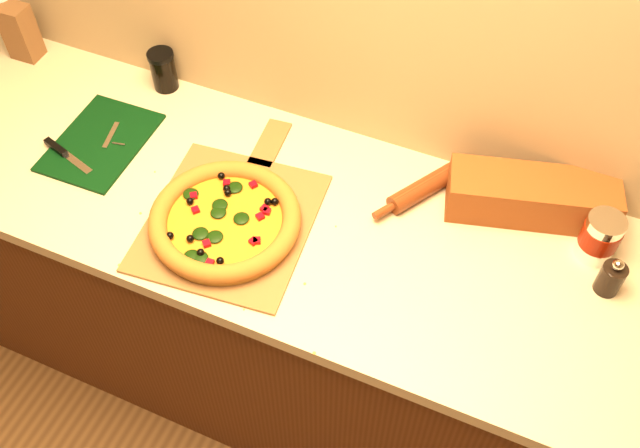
{
  "coord_description": "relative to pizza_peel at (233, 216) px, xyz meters",
  "views": [
    {
      "loc": [
        0.43,
        0.42,
        2.28
      ],
      "look_at": [
        0.02,
        1.38,
        0.96
      ],
      "focal_mm": 40.0,
      "sensor_mm": 36.0,
      "label": 1
    }
  ],
  "objects": [
    {
      "name": "dark_jar",
      "position": [
        -0.41,
        0.36,
        0.06
      ],
      "size": [
        0.07,
        0.07,
        0.12
      ],
      "color": "black",
      "rests_on": "countertop"
    },
    {
      "name": "paper_bag",
      "position": [
        -0.87,
        0.31,
        0.08
      ],
      "size": [
        0.09,
        0.07,
        0.17
      ],
      "primitive_type": "cube",
      "rotation": [
        0.0,
        0.0,
        0.02
      ],
      "color": "brown",
      "rests_on": "countertop"
    },
    {
      "name": "bread_bag",
      "position": [
        0.66,
        0.31,
        0.05
      ],
      "size": [
        0.43,
        0.23,
        0.11
      ],
      "primitive_type": "cube",
      "rotation": [
        0.0,
        0.0,
        0.27
      ],
      "color": "brown",
      "rests_on": "countertop"
    },
    {
      "name": "pepper_grinder",
      "position": [
        0.88,
        0.16,
        0.04
      ],
      "size": [
        0.06,
        0.06,
        0.11
      ],
      "color": "black",
      "rests_on": "countertop"
    },
    {
      "name": "cutting_board",
      "position": [
        -0.45,
        0.08,
        0.0
      ],
      "size": [
        0.25,
        0.32,
        0.02
      ],
      "rotation": [
        0.0,
        0.0,
        0.02
      ],
      "color": "black",
      "rests_on": "countertop"
    },
    {
      "name": "bottle_cap",
      "position": [
        -0.5,
        0.02,
        -0.0
      ],
      "size": [
        0.03,
        0.03,
        0.01
      ],
      "primitive_type": "cylinder",
      "rotation": [
        0.0,
        0.0,
        -0.16
      ],
      "color": "black",
      "rests_on": "countertop"
    },
    {
      "name": "coffee_canister",
      "position": [
        0.84,
        0.25,
        0.06
      ],
      "size": [
        0.09,
        0.09,
        0.12
      ],
      "color": "silver",
      "rests_on": "countertop"
    },
    {
      "name": "wine_glass",
      "position": [
        -0.93,
        0.34,
        0.14
      ],
      "size": [
        0.08,
        0.08,
        0.2
      ],
      "color": "silver",
      "rests_on": "countertop"
    },
    {
      "name": "pizza",
      "position": [
        0.0,
        -0.04,
        0.03
      ],
      "size": [
        0.37,
        0.37,
        0.05
      ],
      "color": "#B7892D",
      "rests_on": "pizza_peel"
    },
    {
      "name": "pizza_peel",
      "position": [
        0.0,
        0.0,
        0.0
      ],
      "size": [
        0.44,
        0.61,
        0.01
      ],
      "rotation": [
        0.0,
        0.0,
        0.1
      ],
      "color": "brown",
      "rests_on": "countertop"
    },
    {
      "name": "cabinet",
      "position": [
        0.21,
        0.07,
        -0.47
      ],
      "size": [
        2.8,
        0.65,
        0.86
      ],
      "primitive_type": "cube",
      "color": "#4A240F",
      "rests_on": "ground"
    },
    {
      "name": "rolling_pin",
      "position": [
        0.42,
        0.28,
        0.02
      ],
      "size": [
        0.2,
        0.32,
        0.05
      ],
      "rotation": [
        0.0,
        0.0,
        1.03
      ],
      "color": "#612810",
      "rests_on": "countertop"
    },
    {
      "name": "countertop",
      "position": [
        0.21,
        0.07,
        -0.02
      ],
      "size": [
        2.84,
        0.68,
        0.04
      ],
      "primitive_type": "cube",
      "color": "beige",
      "rests_on": "cabinet"
    }
  ]
}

